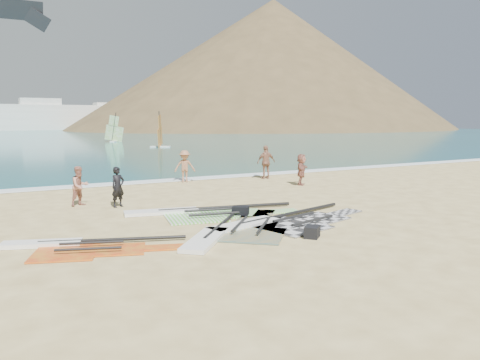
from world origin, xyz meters
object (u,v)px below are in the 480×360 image
beachgoer_left (80,186)px  beachgoer_right (301,169)px  rig_orange (233,231)px  beachgoer_back (266,162)px  rig_red (76,247)px  gear_bag_near (312,232)px  rig_grey (282,222)px  rig_green (199,213)px  gear_bag_far (241,211)px  person_wetsuit (118,187)px  beachgoer_mid (185,166)px

beachgoer_left → beachgoer_right: size_ratio=0.96×
rig_orange → beachgoer_back: bearing=4.9°
rig_red → beachgoer_left: size_ratio=3.01×
rig_red → gear_bag_near: 6.51m
rig_red → beachgoer_left: (1.31, 6.39, 0.73)m
rig_red → beachgoer_right: size_ratio=2.90×
rig_grey → rig_green: (-1.77, 2.67, 0.00)m
rig_grey → beachgoer_back: bearing=45.4°
rig_green → gear_bag_far: gear_bag_far is taller
gear_bag_far → beachgoer_left: bearing=133.2°
gear_bag_far → beachgoer_back: bearing=52.7°
rig_grey → gear_bag_far: size_ratio=11.13×
gear_bag_near → rig_green: bearing=107.5°
rig_grey → person_wetsuit: 6.80m
rig_grey → rig_red: 6.47m
person_wetsuit → gear_bag_far: bearing=-70.3°
rig_green → beachgoer_left: size_ratio=4.00×
rig_green → rig_orange: 2.99m
gear_bag_near → beachgoer_back: (6.10, 12.08, 0.79)m
rig_grey → rig_green: bearing=108.6°
rig_orange → beachgoer_left: 7.56m
rig_grey → beachgoer_back: 11.69m
beachgoer_mid → beachgoer_right: size_ratio=1.07×
rig_orange → beachgoer_mid: size_ratio=3.03×
beachgoer_left → beachgoer_right: 11.16m
gear_bag_near → beachgoer_mid: bearing=83.6°
rig_grey → gear_bag_near: bearing=-113.9°
rig_orange → gear_bag_near: bearing=-92.9°
rig_green → rig_red: size_ratio=1.33×
person_wetsuit → beachgoer_mid: bearing=26.1°
rig_grey → rig_green: same height
gear_bag_near → beachgoer_left: 9.79m
gear_bag_far → beachgoer_back: size_ratio=0.30×
rig_grey → beachgoer_right: size_ratio=3.93×
rig_red → beachgoer_mid: size_ratio=2.72×
person_wetsuit → beachgoer_left: person_wetsuit is taller
beachgoer_back → beachgoer_right: beachgoer_back is taller
beachgoer_mid → beachgoer_right: 6.28m
rig_orange → rig_red: bearing=126.0°
rig_green → beachgoer_left: (-3.39, 3.85, 0.73)m
beachgoer_left → gear_bag_far: bearing=-70.6°
rig_red → beachgoer_right: bearing=48.6°
rig_grey → beachgoer_back: size_ratio=3.33×
rig_red → beachgoer_back: (12.26, 9.98, 0.91)m
rig_orange → beachgoer_back: (7.78, 10.42, 0.91)m
beachgoer_left → gear_bag_near: bearing=-84.1°
gear_bag_far → beachgoer_back: 10.61m
gear_bag_near → beachgoer_right: size_ratio=0.32×
rig_orange → person_wetsuit: size_ratio=3.34×
gear_bag_near → beachgoer_right: 10.99m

